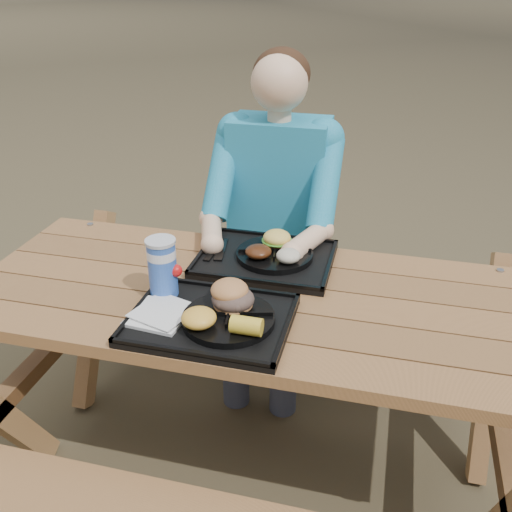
# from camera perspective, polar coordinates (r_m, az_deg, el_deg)

# --- Properties ---
(ground) EXTENTS (60.00, 60.00, 0.00)m
(ground) POSITION_cam_1_polar(r_m,az_deg,el_deg) (2.25, 0.00, -20.30)
(ground) COLOR #999999
(ground) RESTS_ON ground
(picnic_table) EXTENTS (1.80, 1.49, 0.75)m
(picnic_table) POSITION_cam_1_polar(r_m,az_deg,el_deg) (1.99, 0.00, -13.03)
(picnic_table) COLOR #999999
(picnic_table) RESTS_ON ground
(tray_near) EXTENTS (0.45, 0.35, 0.02)m
(tray_near) POSITION_cam_1_polar(r_m,az_deg,el_deg) (1.62, -4.56, -6.49)
(tray_near) COLOR black
(tray_near) RESTS_ON picnic_table
(tray_far) EXTENTS (0.45, 0.35, 0.02)m
(tray_far) POSITION_cam_1_polar(r_m,az_deg,el_deg) (1.93, 0.94, -0.40)
(tray_far) COLOR black
(tray_far) RESTS_ON picnic_table
(plate_near) EXTENTS (0.26, 0.26, 0.02)m
(plate_near) POSITION_cam_1_polar(r_m,az_deg,el_deg) (1.59, -2.76, -6.28)
(plate_near) COLOR black
(plate_near) RESTS_ON tray_near
(plate_far) EXTENTS (0.26, 0.26, 0.02)m
(plate_far) POSITION_cam_1_polar(r_m,az_deg,el_deg) (1.93, 1.88, 0.16)
(plate_far) COLOR black
(plate_far) RESTS_ON tray_far
(napkin_stack) EXTENTS (0.17, 0.17, 0.02)m
(napkin_stack) POSITION_cam_1_polar(r_m,az_deg,el_deg) (1.64, -9.66, -5.74)
(napkin_stack) COLOR silver
(napkin_stack) RESTS_ON tray_near
(soda_cup) EXTENTS (0.08, 0.08, 0.17)m
(soda_cup) POSITION_cam_1_polar(r_m,az_deg,el_deg) (1.70, -9.33, -1.27)
(soda_cup) COLOR #1645AC
(soda_cup) RESTS_ON tray_near
(condiment_bbq) EXTENTS (0.05, 0.05, 0.03)m
(condiment_bbq) POSITION_cam_1_polar(r_m,az_deg,el_deg) (1.70, -3.53, -3.63)
(condiment_bbq) COLOR #331105
(condiment_bbq) RESTS_ON tray_near
(condiment_mustard) EXTENTS (0.05, 0.05, 0.03)m
(condiment_mustard) POSITION_cam_1_polar(r_m,az_deg,el_deg) (1.69, -1.75, -3.90)
(condiment_mustard) COLOR yellow
(condiment_mustard) RESTS_ON tray_near
(sandwich) EXTENTS (0.11, 0.11, 0.12)m
(sandwich) POSITION_cam_1_polar(r_m,az_deg,el_deg) (1.60, -2.34, -3.24)
(sandwich) COLOR #B87541
(sandwich) RESTS_ON plate_near
(mac_cheese) EXTENTS (0.10, 0.10, 0.05)m
(mac_cheese) POSITION_cam_1_polar(r_m,az_deg,el_deg) (1.54, -5.74, -6.18)
(mac_cheese) COLOR gold
(mac_cheese) RESTS_ON plate_near
(corn_cob) EXTENTS (0.08, 0.08, 0.05)m
(corn_cob) POSITION_cam_1_polar(r_m,az_deg,el_deg) (1.50, -0.96, -6.98)
(corn_cob) COLOR yellow
(corn_cob) RESTS_ON plate_near
(cutlery_far) EXTENTS (0.06, 0.17, 0.01)m
(cutlery_far) POSITION_cam_1_polar(r_m,az_deg,el_deg) (1.98, -3.51, 0.66)
(cutlery_far) COLOR black
(cutlery_far) RESTS_ON tray_far
(burger) EXTENTS (0.10, 0.10, 0.09)m
(burger) POSITION_cam_1_polar(r_m,az_deg,el_deg) (1.95, 2.11, 2.17)
(burger) COLOR #EBC352
(burger) RESTS_ON plate_far
(baked_beans) EXTENTS (0.09, 0.09, 0.04)m
(baked_beans) POSITION_cam_1_polar(r_m,az_deg,el_deg) (1.88, 0.24, 0.45)
(baked_beans) COLOR #45200D
(baked_beans) RESTS_ON plate_far
(potato_salad) EXTENTS (0.08, 0.08, 0.04)m
(potato_salad) POSITION_cam_1_polar(r_m,az_deg,el_deg) (1.85, 3.25, 0.02)
(potato_salad) COLOR beige
(potato_salad) RESTS_ON plate_far
(diner) EXTENTS (0.48, 0.84, 1.28)m
(diner) POSITION_cam_1_polar(r_m,az_deg,el_deg) (2.37, 2.12, 1.84)
(diner) COLOR #1BBDAA
(diner) RESTS_ON ground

